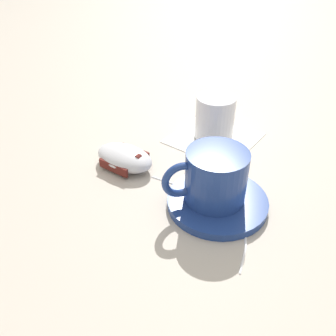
# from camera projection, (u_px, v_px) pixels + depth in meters

# --- Properties ---
(ground_plane) EXTENTS (3.00, 3.00, 0.00)m
(ground_plane) POSITION_uv_depth(u_px,v_px,m) (208.00, 163.00, 0.61)
(ground_plane) COLOR #B2A899
(saucer) EXTENTS (0.14, 0.14, 0.01)m
(saucer) POSITION_uv_depth(u_px,v_px,m) (217.00, 202.00, 0.53)
(saucer) COLOR navy
(saucer) RESTS_ON ground
(coffee_cup) EXTENTS (0.09, 0.10, 0.07)m
(coffee_cup) POSITION_uv_depth(u_px,v_px,m) (214.00, 176.00, 0.50)
(coffee_cup) COLOR navy
(coffee_cup) RESTS_ON saucer
(computer_mouse) EXTENTS (0.08, 0.11, 0.03)m
(computer_mouse) POSITION_uv_depth(u_px,v_px,m) (125.00, 157.00, 0.60)
(computer_mouse) COLOR silver
(computer_mouse) RESTS_ON ground
(mouse_cable) EXTENTS (0.13, 0.17, 0.00)m
(mouse_cable) POSITION_uv_depth(u_px,v_px,m) (213.00, 210.00, 0.52)
(mouse_cable) COLOR white
(mouse_cable) RESTS_ON ground
(napkin_under_glass) EXTENTS (0.17, 0.17, 0.00)m
(napkin_under_glass) POSITION_uv_depth(u_px,v_px,m) (214.00, 137.00, 0.68)
(napkin_under_glass) COLOR silver
(napkin_under_glass) RESTS_ON ground
(drinking_glass) EXTENTS (0.07, 0.07, 0.08)m
(drinking_glass) POSITION_uv_depth(u_px,v_px,m) (215.00, 117.00, 0.66)
(drinking_glass) COLOR silver
(drinking_glass) RESTS_ON napkin_under_glass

